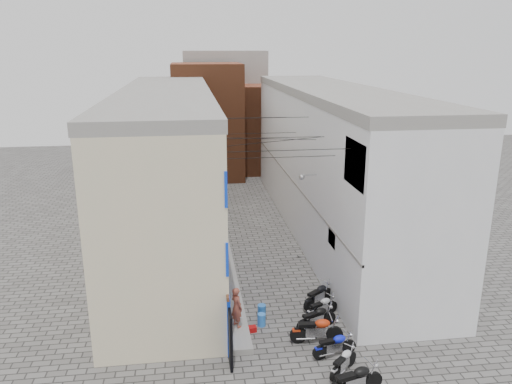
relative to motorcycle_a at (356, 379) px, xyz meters
name	(u,v)px	position (x,y,z in m)	size (l,w,h in m)	color
ground	(295,351)	(-1.49, 2.72, -0.61)	(90.00, 90.00, 0.00)	#52504D
plinth	(219,232)	(-3.54, 15.72, -0.49)	(0.90, 26.00, 0.25)	gray
building_left	(169,166)	(-6.47, 15.67, 3.88)	(5.10, 27.00, 9.00)	beige
building_right	(331,161)	(3.51, 15.71, 3.89)	(5.94, 26.00, 9.00)	silver
building_far_brick_left	(208,121)	(-3.49, 30.72, 4.39)	(6.00, 6.00, 10.00)	brown
building_far_brick_right	(260,128)	(1.51, 32.72, 3.39)	(5.00, 6.00, 8.00)	brown
building_far_concrete	(225,107)	(-1.49, 36.72, 4.89)	(8.00, 5.00, 11.00)	gray
far_shopfront	(234,169)	(-1.49, 27.92, 0.59)	(2.00, 0.30, 2.40)	black
overhead_wires	(265,135)	(-1.49, 10.36, 6.51)	(5.80, 13.02, 1.32)	black
motorcycle_a	(356,379)	(0.00, 0.00, 0.00)	(0.67, 2.12, 1.23)	black
motorcycle_b	(344,361)	(-0.03, 1.19, -0.12)	(0.53, 1.69, 0.98)	#BCBCC1
motorcycle_c	(335,344)	(-0.06, 2.22, -0.09)	(0.57, 1.79, 1.04)	#0C17C2
motorcycle_d	(317,329)	(-0.51, 3.21, 0.00)	(0.67, 2.13, 1.23)	#A8290C
motorcycle_e	(317,317)	(-0.26, 4.19, -0.06)	(0.60, 1.90, 1.10)	black
motorcycle_f	(322,306)	(0.22, 5.11, -0.11)	(0.55, 1.73, 1.00)	#B4B3B9
motorcycle_g	(319,294)	(0.32, 6.08, -0.05)	(0.61, 1.94, 1.13)	black
person_a	(237,307)	(-3.55, 4.45, 0.50)	(0.63, 0.41, 1.72)	brown
person_b	(220,256)	(-3.84, 10.11, 0.34)	(0.68, 0.53, 1.41)	#353A4F
water_jug_near	(262,320)	(-2.48, 4.74, -0.34)	(0.35, 0.35, 0.54)	blue
water_jug_far	(262,311)	(-2.37, 5.44, -0.33)	(0.36, 0.36, 0.57)	#2360B2
red_crate	(252,329)	(-2.95, 4.34, -0.50)	(0.36, 0.27, 0.23)	#9C0B0B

